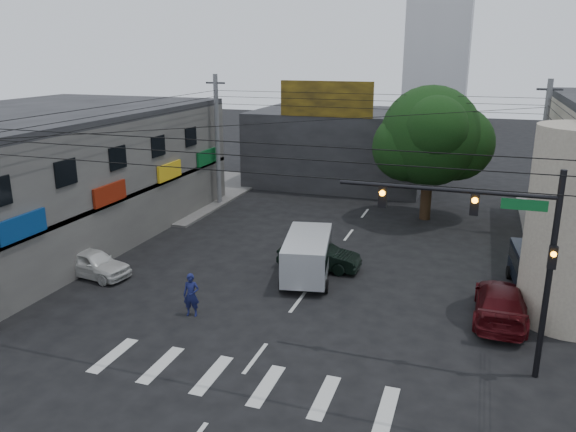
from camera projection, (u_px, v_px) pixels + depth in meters
The scene contains 15 objects.
ground at pixel (283, 322), 23.03m from camera, with size 160.00×160.00×0.00m, color black.
sidewalk_far_left at pixel (146, 189), 44.93m from camera, with size 16.00×16.00×0.15m, color #514F4C.
building_left at pixel (29, 178), 33.07m from camera, with size 14.00×24.00×7.00m, color #4C4A47.
building_far at pixel (340, 147), 47.03m from camera, with size 14.00×10.00×6.00m, color #232326.
billboard at pixel (326, 99), 41.37m from camera, with size 7.00×0.30×2.60m, color olive.
street_tree at pixel (430, 136), 35.68m from camera, with size 6.40×6.40×8.70m.
traffic_gantry at pixel (498, 238), 18.33m from camera, with size 7.10×0.35×7.20m.
utility_pole_far_left at pixel (217, 141), 39.51m from camera, with size 0.32×0.32×9.20m, color #59595B.
utility_pole_far_right at pixel (541, 159), 33.00m from camera, with size 0.32×0.32×9.20m, color #59595B.
dark_sedan at pixel (319, 256), 28.53m from camera, with size 4.17×1.51×1.37m, color black.
white_compact at pixel (92, 263), 27.56m from camera, with size 4.20×2.15×1.37m, color silver.
maroon_sedan at pixel (501, 302), 23.08m from camera, with size 2.19×5.20×1.50m, color #41090D.
silver_minivan at pixel (307, 258), 27.25m from camera, with size 2.95×5.19×2.10m, color #B2B6BB, non-canonical shape.
navy_van at pixel (536, 274), 25.47m from camera, with size 2.24×4.88×1.89m, color black, non-canonical shape.
traffic_officer at pixel (191, 295), 23.36m from camera, with size 0.76×0.58×1.86m, color #131845.
Camera 1 is at (6.94, -19.68, 10.68)m, focal length 35.00 mm.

